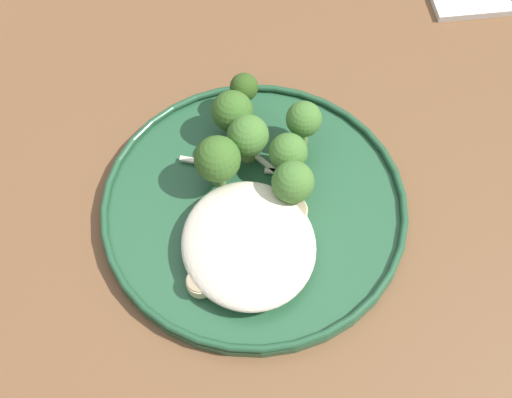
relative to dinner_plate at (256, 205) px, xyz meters
name	(u,v)px	position (x,y,z in m)	size (l,w,h in m)	color
wooden_dining_table	(256,252)	(-0.01, 0.00, -0.09)	(1.40, 1.00, 0.74)	brown
dinner_plate	(256,205)	(0.00, 0.00, 0.00)	(0.29, 0.29, 0.02)	#235133
noodle_bed	(249,244)	(-0.05, 0.02, 0.02)	(0.13, 0.12, 0.03)	beige
seared_scallop_front_small	(216,209)	(0.00, 0.04, 0.01)	(0.03, 0.03, 0.01)	#E5C689
seared_scallop_on_noodles	(290,213)	(-0.02, -0.03, 0.01)	(0.03, 0.03, 0.02)	beige
seared_scallop_right_edge	(221,252)	(-0.05, 0.04, 0.01)	(0.03, 0.03, 0.01)	#E5C689
seared_scallop_large_seared	(201,283)	(-0.07, 0.07, 0.01)	(0.02, 0.02, 0.01)	beige
seared_scallop_tilted_round	(242,283)	(-0.08, 0.03, 0.01)	(0.03, 0.03, 0.01)	#E5C689
seared_scallop_left_edge	(257,245)	(-0.05, 0.01, 0.01)	(0.03, 0.03, 0.02)	#DBB77A
broccoli_floret_right_tilted	(234,111)	(0.09, 0.00, 0.04)	(0.04, 0.04, 0.06)	#89A356
broccoli_floret_small_sprig	(288,153)	(0.03, -0.04, 0.03)	(0.04, 0.04, 0.05)	#89A356
broccoli_floret_beside_noodles	(244,89)	(0.11, -0.02, 0.04)	(0.03, 0.03, 0.05)	#7A994C
broccoli_floret_split_head	(248,136)	(0.05, -0.01, 0.04)	(0.04, 0.04, 0.06)	#7A994C
broccoli_floret_near_rim	(304,120)	(0.06, -0.06, 0.04)	(0.03, 0.03, 0.05)	#7A994C
broccoli_floret_rear_charred	(294,186)	(-0.01, -0.03, 0.04)	(0.04, 0.04, 0.06)	#7A994C
broccoli_floret_left_leaning	(217,160)	(0.03, 0.03, 0.04)	(0.04, 0.04, 0.06)	#7A994C
onion_sliver_long_sliver	(258,158)	(0.05, -0.01, 0.01)	(0.05, 0.01, 0.00)	silver
onion_sliver_short_strip	(203,162)	(0.06, 0.04, 0.01)	(0.05, 0.01, 0.00)	silver
onion_sliver_curled_piece	(283,172)	(0.03, -0.03, 0.01)	(0.04, 0.01, 0.00)	silver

